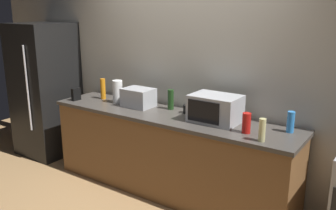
{
  "coord_description": "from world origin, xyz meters",
  "views": [
    {
      "loc": [
        2.11,
        -2.65,
        2.0
      ],
      "look_at": [
        0.0,
        0.4,
        1.0
      ],
      "focal_mm": 38.9,
      "sensor_mm": 36.0,
      "label": 1
    }
  ],
  "objects_px": {
    "bottle_hot_sauce": "(246,123)",
    "mug_black": "(187,109)",
    "microwave": "(215,109)",
    "bottle_dish_soap": "(103,89)",
    "refrigerator": "(45,90)",
    "bottle_wine": "(171,100)",
    "bottle_spray_cleaner": "(291,122)",
    "bottle_vinegar": "(262,130)",
    "toaster_oven": "(138,98)",
    "cordless_phone": "(76,94)",
    "paper_towel_roll": "(118,92)"
  },
  "relations": [
    {
      "from": "bottle_spray_cleaner",
      "to": "bottle_hot_sauce",
      "type": "height_order",
      "value": "bottle_spray_cleaner"
    },
    {
      "from": "refrigerator",
      "to": "bottle_dish_soap",
      "type": "height_order",
      "value": "refrigerator"
    },
    {
      "from": "mug_black",
      "to": "refrigerator",
      "type": "bearing_deg",
      "value": -176.14
    },
    {
      "from": "bottle_dish_soap",
      "to": "bottle_wine",
      "type": "xyz_separation_m",
      "value": [
        0.95,
        0.09,
        -0.02
      ]
    },
    {
      "from": "toaster_oven",
      "to": "bottle_vinegar",
      "type": "xyz_separation_m",
      "value": [
        1.56,
        -0.27,
        -0.0
      ]
    },
    {
      "from": "bottle_dish_soap",
      "to": "bottle_wine",
      "type": "relative_size",
      "value": 1.14
    },
    {
      "from": "microwave",
      "to": "bottle_hot_sauce",
      "type": "xyz_separation_m",
      "value": [
        0.39,
        -0.14,
        -0.04
      ]
    },
    {
      "from": "bottle_wine",
      "to": "mug_black",
      "type": "distance_m",
      "value": 0.24
    },
    {
      "from": "refrigerator",
      "to": "bottle_spray_cleaner",
      "type": "distance_m",
      "value": 3.3
    },
    {
      "from": "refrigerator",
      "to": "bottle_hot_sauce",
      "type": "height_order",
      "value": "refrigerator"
    },
    {
      "from": "refrigerator",
      "to": "bottle_wine",
      "type": "height_order",
      "value": "refrigerator"
    },
    {
      "from": "bottle_hot_sauce",
      "to": "mug_black",
      "type": "xyz_separation_m",
      "value": [
        -0.77,
        0.24,
        -0.05
      ]
    },
    {
      "from": "refrigerator",
      "to": "bottle_spray_cleaner",
      "type": "bearing_deg",
      "value": 2.69
    },
    {
      "from": "microwave",
      "to": "mug_black",
      "type": "distance_m",
      "value": 0.41
    },
    {
      "from": "bottle_hot_sauce",
      "to": "bottle_vinegar",
      "type": "bearing_deg",
      "value": -33.02
    },
    {
      "from": "microwave",
      "to": "bottle_dish_soap",
      "type": "bearing_deg",
      "value": 178.53
    },
    {
      "from": "microwave",
      "to": "cordless_phone",
      "type": "height_order",
      "value": "microwave"
    },
    {
      "from": "cordless_phone",
      "to": "bottle_hot_sauce",
      "type": "xyz_separation_m",
      "value": [
        2.18,
        0.06,
        0.02
      ]
    },
    {
      "from": "cordless_phone",
      "to": "bottle_hot_sauce",
      "type": "height_order",
      "value": "bottle_hot_sauce"
    },
    {
      "from": "refrigerator",
      "to": "bottle_wine",
      "type": "distance_m",
      "value": 1.98
    },
    {
      "from": "bottle_vinegar",
      "to": "bottle_wine",
      "type": "bearing_deg",
      "value": 162.03
    },
    {
      "from": "microwave",
      "to": "bottle_wine",
      "type": "bearing_deg",
      "value": 168.48
    },
    {
      "from": "refrigerator",
      "to": "mug_black",
      "type": "relative_size",
      "value": 19.66
    },
    {
      "from": "toaster_oven",
      "to": "bottle_dish_soap",
      "type": "bearing_deg",
      "value": 177.24
    },
    {
      "from": "refrigerator",
      "to": "bottle_dish_soap",
      "type": "bearing_deg",
      "value": 4.98
    },
    {
      "from": "microwave",
      "to": "mug_black",
      "type": "height_order",
      "value": "microwave"
    },
    {
      "from": "bottle_dish_soap",
      "to": "bottle_spray_cleaner",
      "type": "distance_m",
      "value": 2.28
    },
    {
      "from": "refrigerator",
      "to": "bottle_wine",
      "type": "xyz_separation_m",
      "value": [
        1.97,
        0.17,
        0.11
      ]
    },
    {
      "from": "toaster_oven",
      "to": "mug_black",
      "type": "height_order",
      "value": "toaster_oven"
    },
    {
      "from": "paper_towel_roll",
      "to": "bottle_spray_cleaner",
      "type": "height_order",
      "value": "paper_towel_roll"
    },
    {
      "from": "bottle_wine",
      "to": "bottle_spray_cleaner",
      "type": "bearing_deg",
      "value": -0.83
    },
    {
      "from": "cordless_phone",
      "to": "bottle_vinegar",
      "type": "height_order",
      "value": "bottle_vinegar"
    },
    {
      "from": "microwave",
      "to": "bottle_dish_soap",
      "type": "height_order",
      "value": "microwave"
    },
    {
      "from": "bottle_hot_sauce",
      "to": "mug_black",
      "type": "distance_m",
      "value": 0.81
    },
    {
      "from": "bottle_dish_soap",
      "to": "refrigerator",
      "type": "bearing_deg",
      "value": -175.02
    },
    {
      "from": "microwave",
      "to": "bottle_spray_cleaner",
      "type": "distance_m",
      "value": 0.72
    },
    {
      "from": "refrigerator",
      "to": "microwave",
      "type": "distance_m",
      "value": 2.59
    },
    {
      "from": "refrigerator",
      "to": "toaster_oven",
      "type": "relative_size",
      "value": 5.29
    },
    {
      "from": "paper_towel_roll",
      "to": "cordless_phone",
      "type": "height_order",
      "value": "paper_towel_roll"
    },
    {
      "from": "bottle_wine",
      "to": "paper_towel_roll",
      "type": "bearing_deg",
      "value": -169.63
    },
    {
      "from": "bottle_spray_cleaner",
      "to": "bottle_dish_soap",
      "type": "bearing_deg",
      "value": -178.34
    },
    {
      "from": "microwave",
      "to": "bottle_dish_soap",
      "type": "distance_m",
      "value": 1.57
    },
    {
      "from": "refrigerator",
      "to": "microwave",
      "type": "xyz_separation_m",
      "value": [
        2.58,
        0.05,
        0.13
      ]
    },
    {
      "from": "toaster_oven",
      "to": "paper_towel_roll",
      "type": "xyz_separation_m",
      "value": [
        -0.31,
        -0.01,
        0.03
      ]
    },
    {
      "from": "bottle_dish_soap",
      "to": "mug_black",
      "type": "distance_m",
      "value": 1.19
    },
    {
      "from": "bottle_dish_soap",
      "to": "bottle_hot_sauce",
      "type": "height_order",
      "value": "bottle_dish_soap"
    },
    {
      "from": "microwave",
      "to": "toaster_oven",
      "type": "height_order",
      "value": "microwave"
    },
    {
      "from": "mug_black",
      "to": "paper_towel_roll",
      "type": "bearing_deg",
      "value": -173.82
    },
    {
      "from": "bottle_wine",
      "to": "mug_black",
      "type": "height_order",
      "value": "bottle_wine"
    },
    {
      "from": "bottle_spray_cleaner",
      "to": "bottle_hot_sauce",
      "type": "xyz_separation_m",
      "value": [
        -0.32,
        -0.24,
        -0.0
      ]
    }
  ]
}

